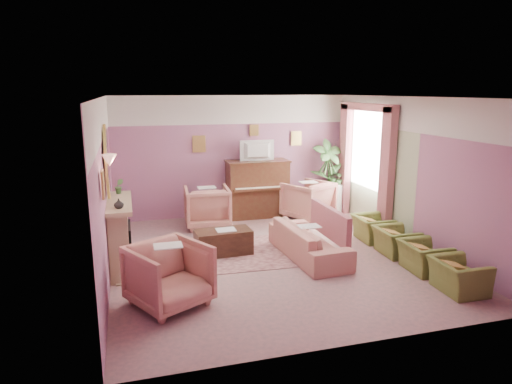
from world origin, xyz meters
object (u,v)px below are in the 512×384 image
object	(u,v)px
floral_armchair_left	(207,205)
olive_chair_d	(373,224)
olive_chair_c	(396,237)
side_table	(332,198)
television	(258,149)
sofa	(309,235)
olive_chair_a	(459,271)
floral_armchair_right	(308,198)
olive_chair_b	(424,252)
floral_armchair_front	(169,272)
coffee_table	(223,242)
piano	(257,189)

from	to	relation	value
floral_armchair_left	olive_chair_d	bearing A→B (deg)	-31.57
olive_chair_c	olive_chair_d	distance (m)	0.82
floral_armchair_left	side_table	distance (m)	3.15
olive_chair_c	television	bearing A→B (deg)	118.70
floral_armchair_left	side_table	bearing A→B (deg)	6.71
olive_chair_d	side_table	distance (m)	2.20
sofa	olive_chair_a	distance (m)	2.51
television	floral_armchair_right	distance (m)	1.61
television	olive_chair_c	world-z (taller)	television
olive_chair_b	side_table	world-z (taller)	side_table
floral_armchair_front	olive_chair_d	xyz separation A→B (m)	(4.12, 1.74, -0.16)
olive_chair_b	floral_armchair_front	bearing A→B (deg)	-178.54
olive_chair_a	olive_chair_c	bearing A→B (deg)	90.00
coffee_table	olive_chair_a	distance (m)	3.91
floral_armchair_left	olive_chair_d	size ratio (longest dim) A/B	1.30
television	side_table	size ratio (longest dim) A/B	1.14
olive_chair_c	floral_armchair_front	bearing A→B (deg)	-167.36
sofa	floral_armchair_right	xyz separation A→B (m)	(0.91, 2.28, 0.09)
floral_armchair_front	olive_chair_c	xyz separation A→B (m)	(4.12, 0.92, -0.16)
coffee_table	floral_armchair_right	xyz separation A→B (m)	(2.35, 1.73, 0.26)
side_table	piano	bearing A→B (deg)	175.86
coffee_table	floral_armchair_front	world-z (taller)	floral_armchair_front
olive_chair_c	olive_chair_a	bearing A→B (deg)	-90.00
floral_armchair_front	side_table	world-z (taller)	floral_armchair_front
olive_chair_d	olive_chair_c	bearing A→B (deg)	-90.00
piano	olive_chair_a	size ratio (longest dim) A/B	1.86
television	floral_armchair_front	bearing A→B (deg)	-121.07
olive_chair_b	olive_chair_c	distance (m)	0.82
floral_armchair_left	side_table	xyz separation A→B (m)	(3.13, 0.37, -0.14)
floral_armchair_right	olive_chair_c	size ratio (longest dim) A/B	1.30
sofa	floral_armchair_right	distance (m)	2.46
sofa	floral_armchair_left	world-z (taller)	floral_armchair_left
television	olive_chair_b	xyz separation A→B (m)	(1.70, -3.92, -1.28)
olive_chair_d	floral_armchair_left	bearing A→B (deg)	148.43
television	side_table	distance (m)	2.23
olive_chair_a	side_table	bearing A→B (deg)	88.19
floral_armchair_left	olive_chair_b	world-z (taller)	floral_armchair_left
olive_chair_d	olive_chair_a	bearing A→B (deg)	-90.00
piano	olive_chair_d	world-z (taller)	piano
television	coffee_table	size ratio (longest dim) A/B	0.80
television	coffee_table	xyz separation A→B (m)	(-1.30, -2.24, -1.38)
coffee_table	olive_chair_d	size ratio (longest dim) A/B	1.33
olive_chair_a	floral_armchair_right	bearing A→B (deg)	98.71
coffee_table	side_table	world-z (taller)	side_table
side_table	coffee_table	bearing A→B (deg)	-145.60
television	olive_chair_d	bearing A→B (deg)	-53.35
television	floral_armchair_front	distance (m)	4.83
television	side_table	xyz separation A→B (m)	(1.85, -0.08, -1.25)
television	olive_chair_c	bearing A→B (deg)	-61.30
floral_armchair_right	olive_chair_d	size ratio (longest dim) A/B	1.30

